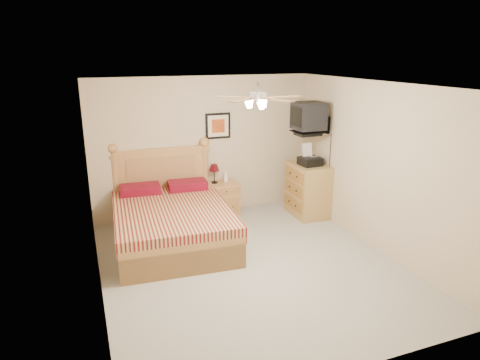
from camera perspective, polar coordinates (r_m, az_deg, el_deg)
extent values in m
plane|color=#9F9B8F|center=(6.15, 1.40, -11.35)|extent=(4.50, 4.50, 0.00)
cube|color=white|center=(5.44, 1.59, 12.59)|extent=(4.00, 4.50, 0.04)
cube|color=#C9B594|center=(7.73, -4.87, 4.41)|extent=(4.00, 0.04, 2.50)
cube|color=#C9B594|center=(3.82, 14.57, -9.32)|extent=(4.00, 0.04, 2.50)
cube|color=#C9B594|center=(5.27, -19.07, -2.37)|extent=(0.04, 4.50, 2.50)
cube|color=#C9B594|center=(6.66, 17.63, 1.66)|extent=(0.04, 4.50, 2.50)
cube|color=tan|center=(7.83, -2.41, -2.56)|extent=(0.58, 0.45, 0.61)
imported|color=white|center=(7.76, -1.94, 0.51)|extent=(0.09, 0.09, 0.22)
cube|color=black|center=(7.72, -2.96, 7.23)|extent=(0.46, 0.04, 0.46)
cube|color=#A17D45|center=(7.89, 9.03, -1.27)|extent=(0.59, 0.83, 0.96)
imported|color=beige|center=(7.97, 7.74, 2.64)|extent=(0.31, 0.35, 0.03)
imported|color=gray|center=(7.97, 7.87, 2.81)|extent=(0.22, 0.28, 0.02)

